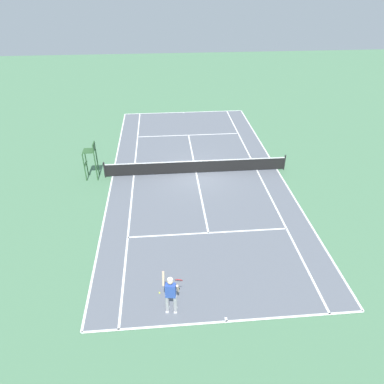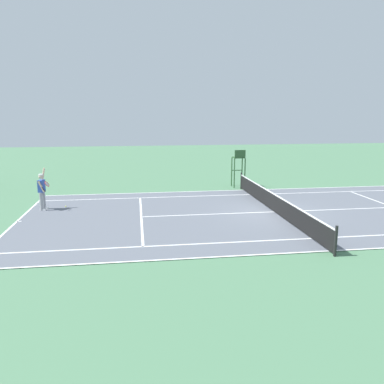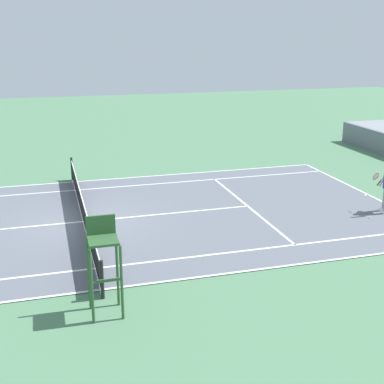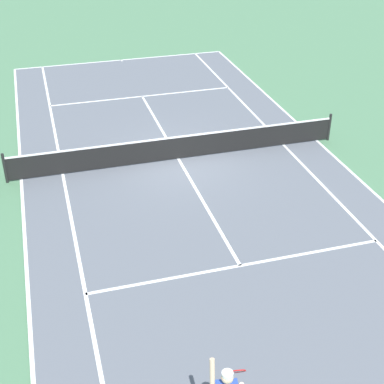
% 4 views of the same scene
% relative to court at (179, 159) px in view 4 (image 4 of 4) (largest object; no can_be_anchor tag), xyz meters
% --- Properties ---
extents(ground_plane, '(80.00, 80.00, 0.00)m').
position_rel_court_xyz_m(ground_plane, '(0.00, 0.00, -0.01)').
color(ground_plane, '#4C7A56').
extents(court, '(11.08, 23.88, 0.03)m').
position_rel_court_xyz_m(court, '(0.00, 0.00, 0.00)').
color(court, slate).
rests_on(court, ground).
extents(net, '(11.98, 0.10, 1.07)m').
position_rel_court_xyz_m(net, '(0.00, 0.00, 0.51)').
color(net, black).
rests_on(net, ground).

